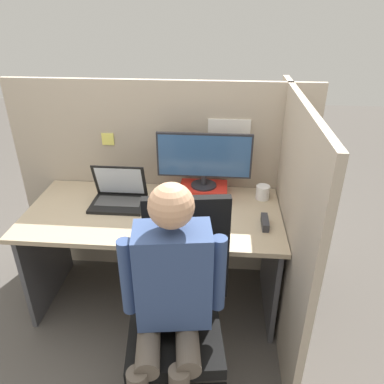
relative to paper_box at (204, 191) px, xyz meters
The scene contains 13 objects.
ground_plane 1.04m from the paper_box, 116.12° to the right, with size 12.00×12.00×0.00m, color #514C47.
cubicle_panel_back 0.35m from the paper_box, 150.97° to the left, with size 2.11×0.05×1.47m.
cubicle_panel_right 0.61m from the paper_box, 31.12° to the right, with size 0.04×1.42×1.47m.
desk 0.44m from the paper_box, 141.85° to the right, with size 1.61×0.76×0.74m.
paper_box is the anchor object (origin of this frame).
monitor 0.24m from the paper_box, 90.00° to the left, with size 0.62×0.17×0.37m.
laptop 0.57m from the paper_box, 163.74° to the right, with size 0.34×0.25×0.26m.
mouse 0.50m from the paper_box, 122.14° to the right, with size 0.07×0.06×0.04m.
stapler 0.52m from the paper_box, 42.43° to the right, with size 0.04×0.15×0.05m.
carrot_toy 0.46m from the paper_box, 102.45° to the right, with size 0.05×0.12×0.05m.
office_chair 0.86m from the paper_box, 94.77° to the right, with size 0.54×0.57×1.09m.
person 1.00m from the paper_box, 95.32° to the right, with size 0.48×0.45×1.29m.
coffee_mug 0.40m from the paper_box, ahead, with size 0.09×0.09×0.09m.
Camera 1 is at (0.42, -1.62, 1.95)m, focal length 35.00 mm.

